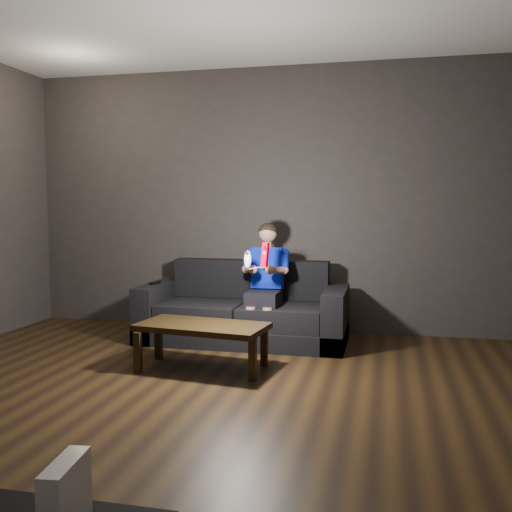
# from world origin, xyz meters

# --- Properties ---
(floor) EXTENTS (5.00, 5.00, 0.00)m
(floor) POSITION_xyz_m (0.00, 0.00, 0.00)
(floor) COLOR black
(floor) RESTS_ON ground
(back_wall) EXTENTS (5.00, 0.04, 2.70)m
(back_wall) POSITION_xyz_m (0.00, 2.50, 1.35)
(back_wall) COLOR #342F2C
(back_wall) RESTS_ON ground
(sofa) EXTENTS (1.94, 0.84, 0.75)m
(sofa) POSITION_xyz_m (-0.05, 1.91, 0.24)
(sofa) COLOR black
(sofa) RESTS_ON floor
(child) EXTENTS (0.43, 0.53, 1.07)m
(child) POSITION_xyz_m (0.17, 1.86, 0.66)
(child) COLOR black
(child) RESTS_ON sofa
(wii_remote_red) EXTENTS (0.07, 0.09, 0.21)m
(wii_remote_red) POSITION_xyz_m (0.25, 1.45, 0.87)
(wii_remote_red) COLOR #C3001F
(wii_remote_red) RESTS_ON child
(nunchuk_white) EXTENTS (0.08, 0.11, 0.17)m
(nunchuk_white) POSITION_xyz_m (0.10, 1.46, 0.83)
(nunchuk_white) COLOR white
(nunchuk_white) RESTS_ON child
(wii_remote_black) EXTENTS (0.06, 0.14, 0.03)m
(wii_remote_black) POSITION_xyz_m (-0.92, 1.84, 0.54)
(wii_remote_black) COLOR black
(wii_remote_black) RESTS_ON sofa
(coffee_table) EXTENTS (1.06, 0.63, 0.36)m
(coffee_table) POSITION_xyz_m (-0.14, 0.91, 0.32)
(coffee_table) COLOR black
(coffee_table) RESTS_ON floor
(wii_console) EXTENTS (0.07, 0.16, 0.21)m
(wii_console) POSITION_xyz_m (0.62, -2.27, 0.66)
(wii_console) COLOR white
(wii_console) RESTS_ON media_console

